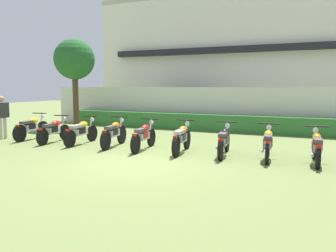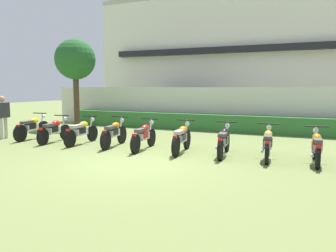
# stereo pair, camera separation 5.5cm
# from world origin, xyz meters

# --- Properties ---
(ground) EXTENTS (60.00, 60.00, 0.00)m
(ground) POSITION_xyz_m (0.00, 0.00, 0.00)
(ground) COLOR olive
(building) EXTENTS (19.02, 6.50, 7.82)m
(building) POSITION_xyz_m (0.00, 15.52, 3.91)
(building) COLOR silver
(building) RESTS_ON ground
(compound_wall) EXTENTS (18.07, 0.30, 1.95)m
(compound_wall) POSITION_xyz_m (0.00, 7.71, 0.97)
(compound_wall) COLOR silver
(compound_wall) RESTS_ON ground
(hedge_row) EXTENTS (14.45, 0.70, 0.74)m
(hedge_row) POSITION_xyz_m (0.00, 7.01, 0.37)
(hedge_row) COLOR #337033
(hedge_row) RESTS_ON ground
(parked_car) EXTENTS (4.66, 2.44, 1.89)m
(parked_car) POSITION_xyz_m (-2.94, 10.12, 0.94)
(parked_car) COLOR navy
(parked_car) RESTS_ON ground
(tree_near_inspector) EXTENTS (1.95, 1.95, 4.27)m
(tree_near_inspector) POSITION_xyz_m (-6.50, 5.74, 3.24)
(tree_near_inspector) COLOR #4C3823
(tree_near_inspector) RESTS_ON ground
(motorcycle_in_row_0) EXTENTS (0.60, 1.92, 0.97)m
(motorcycle_in_row_0) POSITION_xyz_m (-5.50, 1.90, 0.46)
(motorcycle_in_row_0) COLOR black
(motorcycle_in_row_0) RESTS_ON ground
(motorcycle_in_row_1) EXTENTS (0.60, 1.89, 0.94)m
(motorcycle_in_row_1) POSITION_xyz_m (-4.27, 1.72, 0.44)
(motorcycle_in_row_1) COLOR black
(motorcycle_in_row_1) RESTS_ON ground
(motorcycle_in_row_2) EXTENTS (0.60, 1.92, 0.95)m
(motorcycle_in_row_2) POSITION_xyz_m (-3.11, 1.79, 0.44)
(motorcycle_in_row_2) COLOR black
(motorcycle_in_row_2) RESTS_ON ground
(motorcycle_in_row_3) EXTENTS (0.60, 1.90, 0.97)m
(motorcycle_in_row_3) POSITION_xyz_m (-1.82, 1.83, 0.45)
(motorcycle_in_row_3) COLOR black
(motorcycle_in_row_3) RESTS_ON ground
(motorcycle_in_row_4) EXTENTS (0.60, 1.91, 0.95)m
(motorcycle_in_row_4) POSITION_xyz_m (-0.67, 1.75, 0.44)
(motorcycle_in_row_4) COLOR black
(motorcycle_in_row_4) RESTS_ON ground
(motorcycle_in_row_5) EXTENTS (0.60, 1.88, 0.96)m
(motorcycle_in_row_5) POSITION_xyz_m (0.60, 1.78, 0.45)
(motorcycle_in_row_5) COLOR black
(motorcycle_in_row_5) RESTS_ON ground
(motorcycle_in_row_6) EXTENTS (0.60, 1.89, 0.95)m
(motorcycle_in_row_6) POSITION_xyz_m (1.87, 1.86, 0.44)
(motorcycle_in_row_6) COLOR black
(motorcycle_in_row_6) RESTS_ON ground
(motorcycle_in_row_7) EXTENTS (0.60, 1.86, 0.95)m
(motorcycle_in_row_7) POSITION_xyz_m (3.08, 1.88, 0.44)
(motorcycle_in_row_7) COLOR black
(motorcycle_in_row_7) RESTS_ON ground
(motorcycle_in_row_8) EXTENTS (0.60, 1.79, 0.94)m
(motorcycle_in_row_8) POSITION_xyz_m (4.30, 1.84, 0.44)
(motorcycle_in_row_8) COLOR black
(motorcycle_in_row_8) RESTS_ON ground
(inspector_person) EXTENTS (0.22, 0.66, 1.63)m
(inspector_person) POSITION_xyz_m (-6.61, 1.57, 0.96)
(inspector_person) COLOR beige
(inspector_person) RESTS_ON ground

